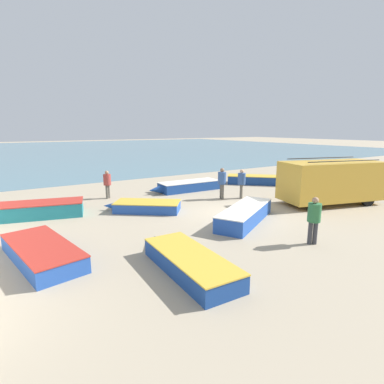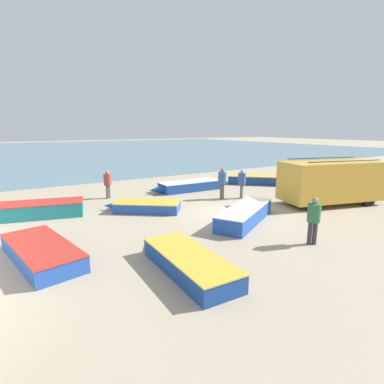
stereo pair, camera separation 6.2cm
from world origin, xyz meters
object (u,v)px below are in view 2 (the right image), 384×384
fishing_rowboat_1 (187,261)px  fisherman_3 (222,181)px  parked_van (331,181)px  fisherman_2 (242,181)px  fishing_rowboat_6 (40,251)px  fishing_rowboat_5 (26,210)px  fishing_rowboat_0 (187,186)px  fisherman_1 (108,182)px  fishing_rowboat_3 (247,213)px  fisherman_0 (314,216)px  fishing_rowboat_2 (145,206)px  fishing_rowboat_4 (259,180)px

fishing_rowboat_1 → fisherman_3: bearing=-42.3°
parked_van → fisherman_2: bearing=147.0°
fishing_rowboat_6 → fisherman_3: (9.97, 3.50, 0.81)m
fishing_rowboat_1 → fishing_rowboat_5: (-3.53, 8.44, 0.07)m
fishing_rowboat_0 → fisherman_1: size_ratio=3.00×
fishing_rowboat_0 → fisherman_2: bearing=114.7°
fishing_rowboat_3 → fisherman_2: 4.47m
fisherman_0 → parked_van: bearing=157.5°
fishing_rowboat_0 → fisherman_2: (1.53, -3.61, 0.72)m
fishing_rowboat_5 → fishing_rowboat_3: bearing=159.3°
parked_van → fishing_rowboat_0: parked_van is taller
fishing_rowboat_2 → fishing_rowboat_4: 10.46m
fishing_rowboat_2 → fishing_rowboat_6: 6.11m
fishing_rowboat_0 → fisherman_1: fisherman_1 is taller
parked_van → fishing_rowboat_4: parked_van is taller
parked_van → fishing_rowboat_6: size_ratio=1.25×
fishing_rowboat_0 → fisherman_2: 3.98m
fishing_rowboat_3 → fishing_rowboat_5: bearing=116.0°
fishing_rowboat_0 → fisherman_0: size_ratio=2.89×
fisherman_3 → parked_van: bearing=-29.7°
fishing_rowboat_0 → fishing_rowboat_2: bearing=37.6°
fisherman_2 → fisherman_3: (-1.05, 0.52, 0.06)m
fishing_rowboat_3 → fishing_rowboat_5: (-8.27, 5.80, 0.00)m
fishing_rowboat_4 → fisherman_3: (-5.28, -2.34, 0.77)m
fishing_rowboat_4 → fisherman_1: (-10.87, 1.37, 0.67)m
fisherman_2 → fishing_rowboat_4: bearing=-98.1°
parked_van → fishing_rowboat_1: (-10.64, -2.47, -1.01)m
fishing_rowboat_3 → fisherman_3: bearing=37.7°
fishing_rowboat_5 → fisherman_2: size_ratio=3.26×
parked_van → fisherman_0: 6.65m
fishing_rowboat_2 → fisherman_2: size_ratio=2.09×
fisherman_0 → fisherman_1: fisherman_0 is taller
fishing_rowboat_0 → fisherman_3: fisherman_3 is taller
parked_van → fishing_rowboat_0: size_ratio=1.17×
fishing_rowboat_5 → fishing_rowboat_6: bearing=104.5°
fisherman_3 → fishing_rowboat_3: bearing=-98.3°
fishing_rowboat_6 → parked_van: bearing=-103.4°
fishing_rowboat_1 → fisherman_3: size_ratio=2.44×
fisherman_1 → fishing_rowboat_2: bearing=-26.0°
parked_van → fishing_rowboat_3: parked_van is taller
fishing_rowboat_1 → fishing_rowboat_2: bearing=-11.5°
fishing_rowboat_5 → fisherman_1: fisherman_1 is taller
fisherman_0 → fisherman_1: 11.69m
fishing_rowboat_3 → fisherman_0: fisherman_0 is taller
parked_van → fishing_rowboat_4: (1.10, 6.48, -0.97)m
fisherman_1 → fisherman_2: size_ratio=0.96×
fishing_rowboat_0 → fisherman_1: (-5.11, 0.61, 0.68)m
fishing_rowboat_0 → fisherman_3: bearing=100.6°
fishing_rowboat_0 → fisherman_3: size_ratio=2.74×
fisherman_2 → fishing_rowboat_2: bearing=43.8°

